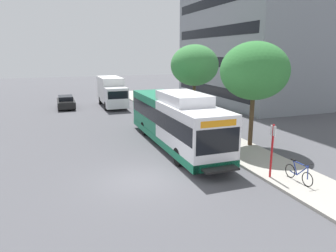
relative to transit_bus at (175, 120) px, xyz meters
name	(u,v)px	position (x,y,z in m)	size (l,w,h in m)	color
ground_plane	(111,138)	(-3.59, 3.30, -1.70)	(120.00, 120.00, 0.00)	#4C4C51
sidewalk_curb	(211,135)	(3.41, 1.30, -1.63)	(3.00, 56.00, 0.14)	#A8A399
transit_bus	(175,120)	(0.00, 0.00, 0.00)	(2.58, 12.25, 3.65)	white
bus_stop_sign_pole	(272,147)	(2.27, -6.82, -0.05)	(0.10, 0.36, 2.60)	red
bicycle_parked	(299,173)	(3.13, -7.75, -1.14)	(0.52, 1.76, 1.02)	black
street_tree_near_stop	(254,71)	(4.50, -1.92, 3.17)	(4.21, 4.21, 6.53)	#4C3823
street_tree_mid_block	(195,65)	(4.36, 6.51, 3.19)	(4.13, 4.13, 6.52)	#4C3823
parked_car_far_lane	(66,102)	(-6.06, 17.41, -1.04)	(1.80, 4.50, 1.33)	black
box_truck_background	(112,91)	(-1.10, 16.71, 0.04)	(2.32, 7.01, 3.25)	silver
lattice_comm_tower	(210,31)	(19.57, 32.95, 8.02)	(1.10, 1.10, 29.21)	#B7B7BC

